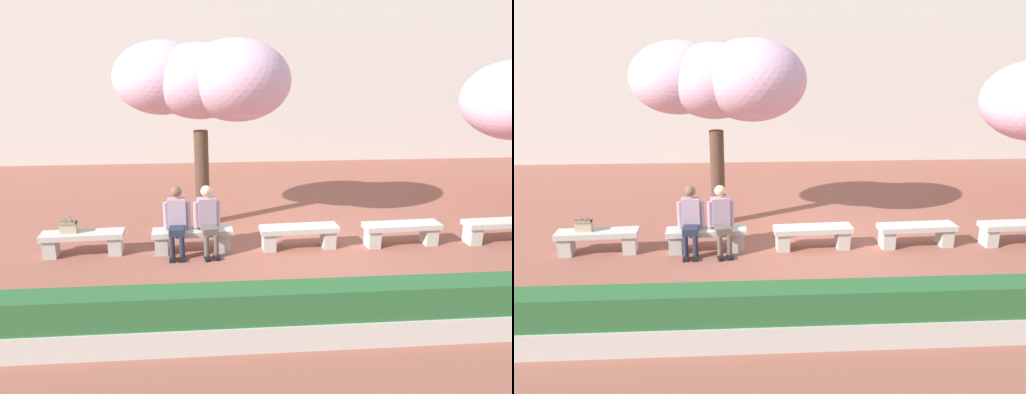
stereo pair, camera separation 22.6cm
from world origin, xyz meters
TOP-DOWN VIEW (x-y plane):
  - ground_plane at (0.00, 0.00)m, footprint 100.00×100.00m
  - building_facade at (0.00, 9.91)m, footprint 28.00×4.00m
  - stone_bench_west_end at (-4.08, 0.00)m, footprint 1.53×0.49m
  - stone_bench_near_west at (-2.04, 0.00)m, footprint 1.53×0.49m
  - stone_bench_center at (0.00, 0.00)m, footprint 1.53×0.49m
  - stone_bench_near_east at (2.04, 0.00)m, footprint 1.53×0.49m
  - stone_bench_east_end at (4.08, 0.00)m, footprint 1.53×0.49m
  - person_seated_left at (-2.32, -0.05)m, footprint 0.51×0.69m
  - person_seated_right at (-1.75, -0.05)m, footprint 0.50×0.73m
  - handbag at (-4.32, -0.01)m, footprint 0.30×0.15m
  - cherry_tree_main at (-1.79, 1.59)m, footprint 3.67×2.45m
  - planter_hedge_foreground at (0.00, -3.22)m, footprint 13.10×0.50m

SIDE VIEW (x-z plane):
  - ground_plane at x=0.00m, z-range 0.00..0.00m
  - stone_bench_west_end at x=-4.08m, z-range 0.07..0.52m
  - stone_bench_near_west at x=-2.04m, z-range 0.07..0.52m
  - stone_bench_center at x=0.00m, z-range 0.07..0.52m
  - stone_bench_near_east at x=2.04m, z-range 0.07..0.52m
  - stone_bench_east_end at x=4.08m, z-range 0.07..0.52m
  - planter_hedge_foreground at x=0.00m, z-range -0.01..0.79m
  - handbag at x=-4.32m, z-range 0.41..0.75m
  - person_seated_left at x=-2.32m, z-range 0.05..1.34m
  - person_seated_right at x=-1.75m, z-range 0.05..1.34m
  - cherry_tree_main at x=-1.79m, z-range 1.13..5.09m
  - building_facade at x=0.00m, z-range 0.00..8.19m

